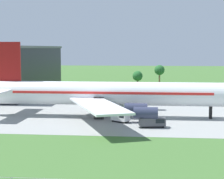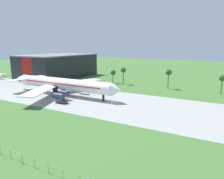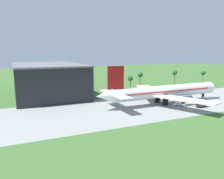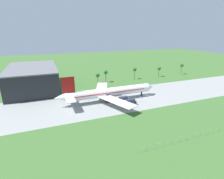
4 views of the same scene
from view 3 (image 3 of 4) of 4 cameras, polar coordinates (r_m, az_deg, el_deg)
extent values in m
plane|color=#3D662D|center=(130.46, 24.27, -2.11)|extent=(600.00, 600.00, 0.00)
cube|color=gray|center=(130.46, 24.27, -2.10)|extent=(320.00, 44.00, 0.02)
cylinder|color=white|center=(109.29, 14.02, -0.46)|extent=(58.24, 5.89, 5.89)
cone|color=white|center=(131.10, 24.85, 0.58)|extent=(4.71, 5.77, 5.77)
cone|color=white|center=(92.59, -2.07, -1.69)|extent=(7.37, 5.60, 5.60)
cube|color=red|center=(109.22, 14.03, -0.23)|extent=(49.51, 6.01, 0.59)
cube|color=maroon|center=(93.62, 0.98, 3.10)|extent=(7.66, 0.50, 10.02)
cube|color=white|center=(94.56, 0.81, -1.17)|extent=(5.30, 23.57, 0.30)
cube|color=white|center=(98.13, 18.25, -2.40)|extent=(17.47, 28.53, 0.44)
cube|color=white|center=(119.46, 9.24, 0.05)|extent=(17.47, 28.53, 0.44)
cylinder|color=#2D334C|center=(108.71, 18.91, -2.23)|extent=(5.30, 2.65, 2.65)
cylinder|color=#2D334C|center=(106.32, 22.02, -2.67)|extent=(5.30, 2.65, 2.65)
cylinder|color=#2D334C|center=(119.12, 14.24, -1.00)|extent=(5.30, 2.65, 2.65)
cylinder|color=#2D334C|center=(125.11, 13.41, -0.46)|extent=(5.30, 2.65, 2.65)
cube|color=black|center=(126.42, 22.67, -1.10)|extent=(0.70, 0.90, 5.42)
cube|color=black|center=(105.64, 13.80, -2.62)|extent=(2.40, 1.20, 5.42)
cube|color=black|center=(110.67, 11.73, -1.99)|extent=(2.40, 1.20, 5.42)
cube|color=black|center=(108.25, 22.29, -4.14)|extent=(5.11, 2.68, 0.40)
cube|color=#4C4C51|center=(108.02, 22.33, -3.58)|extent=(5.98, 3.04, 1.74)
cube|color=black|center=(109.27, 22.78, -3.33)|extent=(2.35, 2.38, 0.90)
cube|color=black|center=(106.96, 17.33, -4.01)|extent=(4.06, 3.64, 0.40)
cube|color=white|center=(106.69, 17.37, -3.37)|extent=(4.70, 4.19, 2.04)
cube|color=black|center=(106.75, 18.02, -3.23)|extent=(2.44, 2.55, 0.90)
cube|color=black|center=(133.95, -16.49, 2.40)|extent=(36.00, 60.00, 17.36)
cube|color=slate|center=(133.18, -16.67, 6.28)|extent=(36.72, 61.20, 0.80)
cylinder|color=brown|center=(170.00, 16.01, 2.52)|extent=(0.56, 0.56, 9.33)
sphere|color=#235B28|center=(169.46, 16.09, 4.28)|extent=(3.60, 3.60, 3.60)
cylinder|color=brown|center=(152.26, 7.36, 1.96)|extent=(0.56, 0.56, 9.01)
sphere|color=#235B28|center=(151.67, 7.40, 3.87)|extent=(3.60, 3.60, 3.60)
cylinder|color=brown|center=(189.97, 22.63, 2.68)|extent=(0.56, 0.56, 8.15)
sphere|color=#235B28|center=(189.52, 22.72, 4.09)|extent=(3.60, 3.60, 3.60)
cylinder|color=brown|center=(148.47, 4.80, 1.39)|extent=(0.56, 0.56, 6.83)
sphere|color=#235B28|center=(147.95, 4.82, 2.93)|extent=(3.60, 3.60, 3.60)
camera|label=1|loc=(79.95, 76.93, -3.05)|focal=65.00mm
camera|label=2|loc=(144.89, 65.92, 4.56)|focal=35.00mm
camera|label=4|loc=(39.32, 106.92, 27.72)|focal=28.00mm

